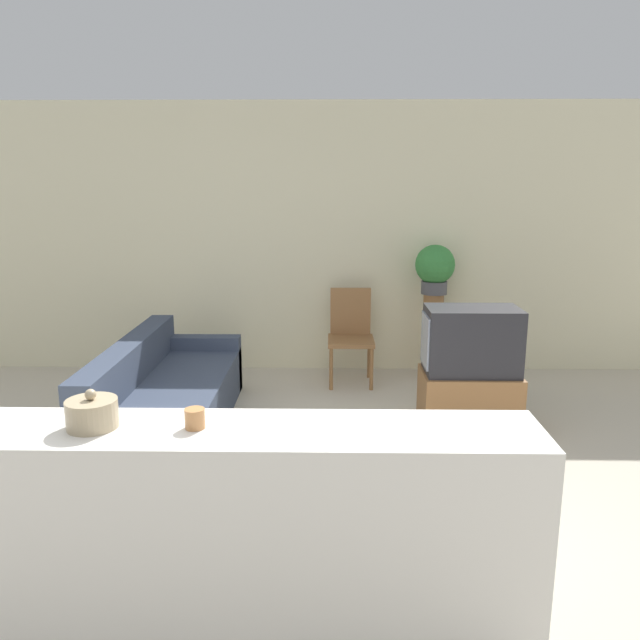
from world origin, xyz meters
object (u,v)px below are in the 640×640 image
Objects in this scene: potted_plant at (435,267)px; decorative_bowl at (92,413)px; television at (471,340)px; couch at (166,398)px; wooden_chair at (351,332)px.

potted_plant is 4.22m from decorative_bowl.
decorative_bowl is at bearing -130.96° from television.
potted_plant is at bearing 92.71° from television.
couch is at bearing -179.55° from television.
television is 3.11m from decorative_bowl.
potted_plant reaches higher than wooden_chair.
couch is 2.43m from television.
wooden_chair is at bearing 125.68° from television.
wooden_chair is at bearing 72.22° from decorative_bowl.
decorative_bowl is at bearing -81.42° from couch.
television reaches higher than couch.
potted_plant is at bearing 11.07° from wooden_chair.
potted_plant reaches higher than couch.
wooden_chair is 4.49× the size of decorative_bowl.
couch is 1.97m from wooden_chair.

